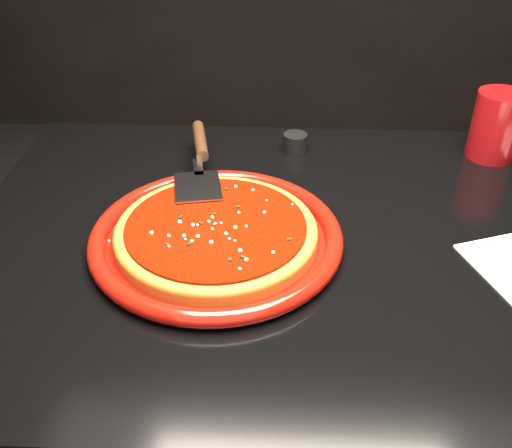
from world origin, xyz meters
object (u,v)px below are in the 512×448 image
Objects in this scene: plate at (216,237)px; ramekin at (295,143)px; table at (317,389)px; pizza_server at (200,159)px; cup at (496,125)px.

plate is 8.14× the size of ramekin.
table is 24.94× the size of ramekin.
ramekin reaches higher than plate.
plate is 0.20m from pizza_server.
cup is 0.39m from ramekin.
table is 0.43m from plate.
table is 0.49m from ramekin.
plate is at bearing -110.93° from ramekin.
ramekin is (0.12, 0.32, 0.00)m from plate.
cup reaches higher than pizza_server.
cup is at bearing 32.35° from plate.
table is 3.66× the size of pizza_server.
ramekin is at bearing 101.14° from table.
pizza_server is at bearing -141.78° from ramekin.
table is at bearing 10.80° from plate.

